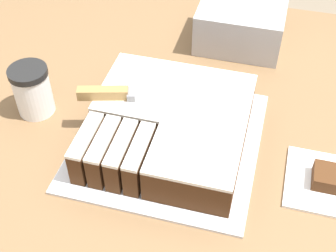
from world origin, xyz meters
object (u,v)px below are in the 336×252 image
object	(u,v)px
cake_board	(168,140)
brownie	(328,177)
knife	(124,94)
storage_box	(241,25)
coffee_cup	(32,90)
cake	(170,125)

from	to	relation	value
cake_board	brownie	world-z (taller)	brownie
knife	brownie	size ratio (longest dim) A/B	5.25
knife	storage_box	distance (m)	0.42
coffee_cup	storage_box	xyz separation A→B (m)	(0.39, 0.37, -0.00)
knife	coffee_cup	bearing A→B (deg)	164.44
cake_board	brownie	distance (m)	0.32
cake_board	knife	size ratio (longest dim) A/B	1.27
knife	brownie	distance (m)	0.43
brownie	knife	bearing A→B (deg)	173.37
cake_board	storage_box	distance (m)	0.40
coffee_cup	cake	bearing A→B (deg)	-2.57
cake	knife	size ratio (longest dim) A/B	1.07
knife	coffee_cup	world-z (taller)	coffee_cup
brownie	storage_box	bearing A→B (deg)	119.05
cake	brownie	size ratio (longest dim) A/B	5.62
cake	knife	distance (m)	0.11
cake_board	cake	distance (m)	0.04
brownie	storage_box	xyz separation A→B (m)	(-0.23, 0.42, 0.03)
cake_board	cake	size ratio (longest dim) A/B	1.19
cake	coffee_cup	distance (m)	0.31
knife	coffee_cup	size ratio (longest dim) A/B	2.64
cake_board	storage_box	xyz separation A→B (m)	(0.09, 0.39, 0.05)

